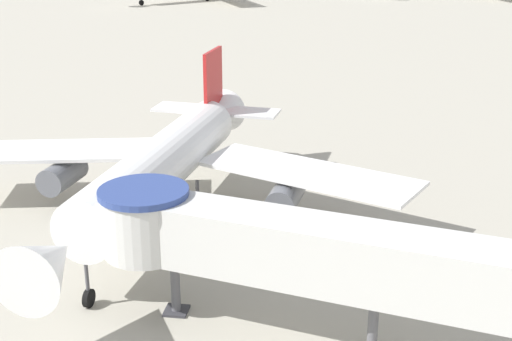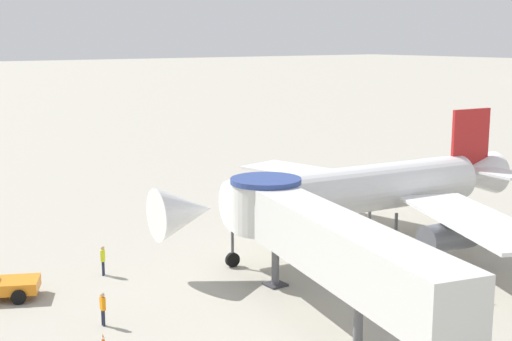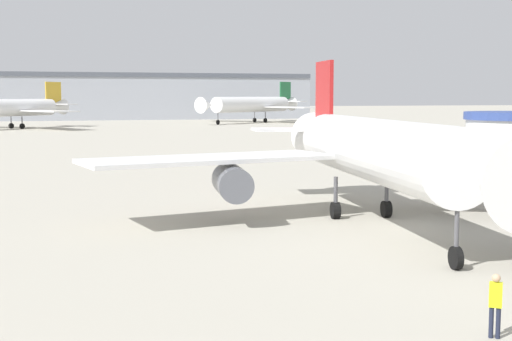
{
  "view_description": "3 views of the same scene",
  "coord_description": "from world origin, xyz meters",
  "px_view_note": "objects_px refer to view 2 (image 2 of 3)",
  "views": [
    {
      "loc": [
        10.41,
        -36.82,
        17.49
      ],
      "look_at": [
        4.74,
        3.22,
        2.96
      ],
      "focal_mm": 50.0,
      "sensor_mm": 36.0,
      "label": 1
    },
    {
      "loc": [
        33.37,
        -31.97,
        13.9
      ],
      "look_at": [
        -3.96,
        -5.12,
        5.29
      ],
      "focal_mm": 50.0,
      "sensor_mm": 36.0,
      "label": 2
    },
    {
      "loc": [
        -16.17,
        -32.08,
        6.59
      ],
      "look_at": [
        -6.09,
        3.26,
        2.73
      ],
      "focal_mm": 50.0,
      "sensor_mm": 36.0,
      "label": 3
    }
  ],
  "objects_px": {
    "jet_bridge": "(317,235)",
    "ground_crew_marshaller": "(103,258)",
    "main_airplane": "(365,191)",
    "ground_crew_wing_walker": "(103,307)",
    "traffic_cone_apron_front": "(103,340)",
    "traffic_cone_starboard_wing": "(485,297)"
  },
  "relations": [
    {
      "from": "main_airplane",
      "to": "jet_bridge",
      "type": "distance_m",
      "value": 13.69
    },
    {
      "from": "main_airplane",
      "to": "ground_crew_wing_walker",
      "type": "distance_m",
      "value": 20.59
    },
    {
      "from": "traffic_cone_apron_front",
      "to": "ground_crew_wing_walker",
      "type": "distance_m",
      "value": 2.52
    },
    {
      "from": "traffic_cone_apron_front",
      "to": "ground_crew_marshaller",
      "type": "bearing_deg",
      "value": 156.11
    },
    {
      "from": "main_airplane",
      "to": "jet_bridge",
      "type": "xyz_separation_m",
      "value": [
        8.01,
        -11.09,
        0.55
      ]
    },
    {
      "from": "ground_crew_marshaller",
      "to": "ground_crew_wing_walker",
      "type": "distance_m",
      "value": 7.7
    },
    {
      "from": "ground_crew_wing_walker",
      "to": "traffic_cone_starboard_wing",
      "type": "bearing_deg",
      "value": 64.16
    },
    {
      "from": "ground_crew_wing_walker",
      "to": "ground_crew_marshaller",
      "type": "bearing_deg",
      "value": 157.31
    },
    {
      "from": "traffic_cone_starboard_wing",
      "to": "ground_crew_marshaller",
      "type": "distance_m",
      "value": 21.69
    },
    {
      "from": "traffic_cone_starboard_wing",
      "to": "ground_crew_marshaller",
      "type": "xyz_separation_m",
      "value": [
        -16.05,
        -14.58,
        0.67
      ]
    },
    {
      "from": "main_airplane",
      "to": "jet_bridge",
      "type": "height_order",
      "value": "main_airplane"
    },
    {
      "from": "jet_bridge",
      "to": "ground_crew_marshaller",
      "type": "distance_m",
      "value": 14.08
    },
    {
      "from": "traffic_cone_starboard_wing",
      "to": "ground_crew_marshaller",
      "type": "bearing_deg",
      "value": -137.75
    },
    {
      "from": "traffic_cone_starboard_wing",
      "to": "ground_crew_wing_walker",
      "type": "distance_m",
      "value": 19.86
    },
    {
      "from": "jet_bridge",
      "to": "ground_crew_wing_walker",
      "type": "xyz_separation_m",
      "value": [
        -5.27,
        -9.13,
        -3.31
      ]
    },
    {
      "from": "traffic_cone_apron_front",
      "to": "ground_crew_marshaller",
      "type": "distance_m",
      "value": 10.16
    },
    {
      "from": "main_airplane",
      "to": "traffic_cone_apron_front",
      "type": "distance_m",
      "value": 22.05
    },
    {
      "from": "traffic_cone_apron_front",
      "to": "ground_crew_wing_walker",
      "type": "xyz_separation_m",
      "value": [
        -2.22,
        0.99,
        0.68
      ]
    },
    {
      "from": "main_airplane",
      "to": "traffic_cone_apron_front",
      "type": "bearing_deg",
      "value": -70.36
    },
    {
      "from": "jet_bridge",
      "to": "traffic_cone_apron_front",
      "type": "height_order",
      "value": "jet_bridge"
    },
    {
      "from": "main_airplane",
      "to": "traffic_cone_apron_front",
      "type": "relative_size",
      "value": 47.22
    },
    {
      "from": "traffic_cone_apron_front",
      "to": "ground_crew_wing_walker",
      "type": "height_order",
      "value": "ground_crew_wing_walker"
    }
  ]
}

